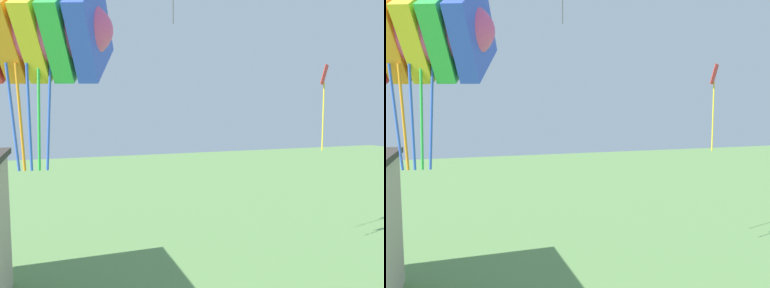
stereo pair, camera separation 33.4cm
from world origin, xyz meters
TOP-DOWN VIEW (x-y plane):
  - kite_rainbow_parafoil at (-4.02, 6.91)m, footprint 3.49×3.11m
  - kite_red_diamond at (5.85, 10.22)m, footprint 0.54×0.50m

SIDE VIEW (x-z plane):
  - kite_red_diamond at x=5.85m, z-range 6.68..9.96m
  - kite_rainbow_parafoil at x=-4.02m, z-range 7.33..11.35m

